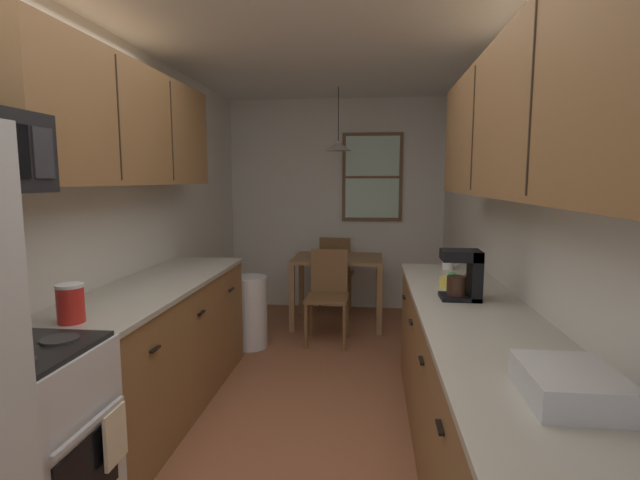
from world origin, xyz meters
name	(u,v)px	position (x,y,z in m)	size (l,w,h in m)	color
ground_plane	(308,402)	(0.00, 1.00, 0.00)	(12.00, 12.00, 0.00)	#995B3D
wall_left	(120,223)	(-1.35, 1.00, 1.27)	(0.10, 9.00, 2.55)	white
wall_right	(512,227)	(1.35, 1.00, 1.27)	(0.10, 9.00, 2.55)	white
wall_back	(336,205)	(0.00, 3.65, 1.27)	(4.40, 0.10, 2.55)	white
ceiling_slab	(307,24)	(0.00, 1.00, 2.59)	(4.40, 9.00, 0.08)	white
stove_range	(13,457)	(-0.99, -0.55, 0.47)	(0.66, 0.58, 1.10)	silver
counter_left	(159,347)	(-1.00, 0.78, 0.45)	(0.64, 2.08, 0.90)	olive
upper_cabinets_left	(124,126)	(-1.14, 0.73, 1.93)	(0.33, 2.16, 0.75)	olive
counter_right	(484,412)	(1.00, 0.08, 0.45)	(0.64, 3.22, 0.90)	olive
upper_cabinets_right	(534,117)	(1.14, 0.03, 1.86)	(0.33, 2.90, 0.72)	olive
dining_table	(338,268)	(0.08, 2.89, 0.63)	(0.96, 0.73, 0.75)	olive
dining_chair_near	(328,291)	(0.02, 2.32, 0.50)	(0.41, 0.41, 0.90)	brown
dining_chair_far	(336,269)	(0.02, 3.47, 0.50)	(0.44, 0.44, 0.90)	brown
pendant_light	(338,146)	(0.08, 2.89, 1.94)	(0.28, 0.28, 0.66)	black
back_window	(372,177)	(0.44, 3.58, 1.62)	(0.72, 0.05, 1.05)	brown
trash_bin	(250,312)	(-0.70, 2.07, 0.34)	(0.33, 0.33, 0.68)	white
storage_canister	(71,303)	(-1.00, -0.12, 0.99)	(0.13, 0.13, 0.19)	red
dish_towel	(115,436)	(-0.64, -0.41, 0.50)	(0.02, 0.16, 0.24)	beige
coffee_maker	(465,274)	(0.98, 0.54, 1.05)	(0.22, 0.18, 0.29)	black
mug_by_coffeemaker	(448,263)	(1.02, 1.47, 0.95)	(0.12, 0.08, 0.10)	white
fruit_bowl	(459,282)	(1.00, 0.85, 0.94)	(0.24, 0.24, 0.09)	#E5D14C
dish_rack	(570,385)	(1.06, -0.72, 0.95)	(0.28, 0.34, 0.10)	silver
table_serving_bowl	(339,254)	(0.09, 2.92, 0.78)	(0.17, 0.17, 0.06)	#4C7299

